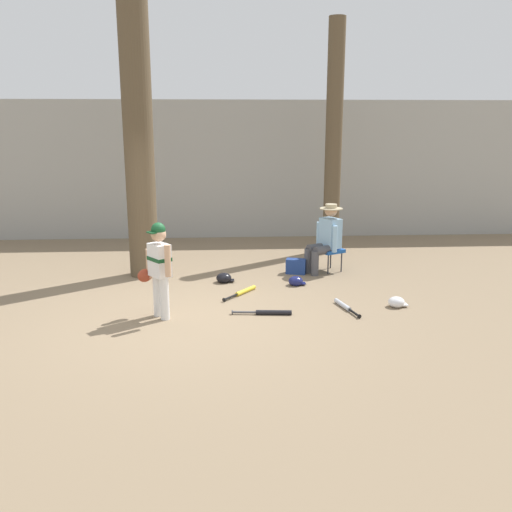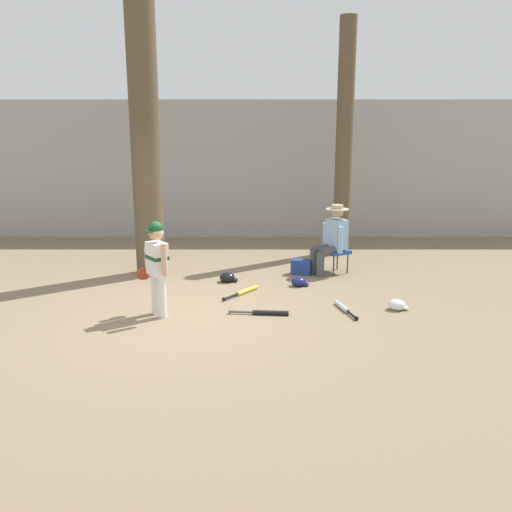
{
  "view_description": "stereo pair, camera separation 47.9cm",
  "coord_description": "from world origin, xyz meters",
  "px_view_note": "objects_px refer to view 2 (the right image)",
  "views": [
    {
      "loc": [
        0.51,
        -7.1,
        2.56
      ],
      "look_at": [
        0.97,
        0.39,
        0.75
      ],
      "focal_mm": 38.68,
      "sensor_mm": 36.0,
      "label": 1
    },
    {
      "loc": [
        0.99,
        -7.12,
        2.56
      ],
      "look_at": [
        0.97,
        0.39,
        0.75
      ],
      "focal_mm": 38.68,
      "sensor_mm": 36.0,
      "label": 2
    }
  ],
  "objects_px": {
    "batting_helmet_black": "(229,277)",
    "batting_helmet_white": "(399,305)",
    "bat_black_composite": "(267,313)",
    "bat_aluminum_silver": "(345,308)",
    "seated_spectator": "(333,237)",
    "bat_yellow_trainer": "(246,291)",
    "folding_stool": "(337,252)",
    "tree_near_player": "(146,110)",
    "handbag_beside_stool": "(303,267)",
    "batting_helmet_navy": "(300,282)",
    "tree_behind_spectator": "(346,149)",
    "young_ballplayer": "(158,263)"
  },
  "relations": [
    {
      "from": "tree_behind_spectator",
      "to": "batting_helmet_black",
      "type": "relative_size",
      "value": 15.53
    },
    {
      "from": "bat_black_composite",
      "to": "batting_helmet_black",
      "type": "bearing_deg",
      "value": 110.53
    },
    {
      "from": "folding_stool",
      "to": "batting_helmet_white",
      "type": "xyz_separation_m",
      "value": [
        0.59,
        -2.01,
        -0.3
      ]
    },
    {
      "from": "handbag_beside_stool",
      "to": "batting_helmet_navy",
      "type": "distance_m",
      "value": 0.72
    },
    {
      "from": "handbag_beside_stool",
      "to": "batting_helmet_black",
      "type": "xyz_separation_m",
      "value": [
        -1.26,
        -0.47,
        -0.06
      ]
    },
    {
      "from": "tree_behind_spectator",
      "to": "bat_aluminum_silver",
      "type": "bearing_deg",
      "value": -97.75
    },
    {
      "from": "bat_black_composite",
      "to": "bat_aluminum_silver",
      "type": "distance_m",
      "value": 1.11
    },
    {
      "from": "bat_yellow_trainer",
      "to": "tree_near_player",
      "type": "bearing_deg",
      "value": 143.97
    },
    {
      "from": "folding_stool",
      "to": "batting_helmet_navy",
      "type": "bearing_deg",
      "value": -130.01
    },
    {
      "from": "folding_stool",
      "to": "seated_spectator",
      "type": "relative_size",
      "value": 0.45
    },
    {
      "from": "seated_spectator",
      "to": "batting_helmet_white",
      "type": "xyz_separation_m",
      "value": [
        0.67,
        -1.97,
        -0.57
      ]
    },
    {
      "from": "folding_stool",
      "to": "batting_helmet_white",
      "type": "distance_m",
      "value": 2.12
    },
    {
      "from": "bat_yellow_trainer",
      "to": "bat_aluminum_silver",
      "type": "distance_m",
      "value": 1.61
    },
    {
      "from": "batting_helmet_black",
      "to": "young_ballplayer",
      "type": "bearing_deg",
      "value": -117.78
    },
    {
      "from": "handbag_beside_stool",
      "to": "bat_yellow_trainer",
      "type": "bearing_deg",
      "value": -130.74
    },
    {
      "from": "folding_stool",
      "to": "bat_yellow_trainer",
      "type": "xyz_separation_m",
      "value": [
        -1.58,
        -1.25,
        -0.33
      ]
    },
    {
      "from": "tree_near_player",
      "to": "handbag_beside_stool",
      "type": "height_order",
      "value": "tree_near_player"
    },
    {
      "from": "bat_aluminum_silver",
      "to": "seated_spectator",
      "type": "bearing_deg",
      "value": 87.61
    },
    {
      "from": "tree_near_player",
      "to": "bat_yellow_trainer",
      "type": "bearing_deg",
      "value": -36.03
    },
    {
      "from": "batting_helmet_navy",
      "to": "batting_helmet_black",
      "type": "distance_m",
      "value": 1.19
    },
    {
      "from": "handbag_beside_stool",
      "to": "bat_black_composite",
      "type": "height_order",
      "value": "handbag_beside_stool"
    },
    {
      "from": "young_ballplayer",
      "to": "batting_helmet_black",
      "type": "relative_size",
      "value": 4.39
    },
    {
      "from": "batting_helmet_white",
      "to": "tree_behind_spectator",
      "type": "bearing_deg",
      "value": 94.29
    },
    {
      "from": "seated_spectator",
      "to": "batting_helmet_white",
      "type": "distance_m",
      "value": 2.16
    },
    {
      "from": "folding_stool",
      "to": "batting_helmet_navy",
      "type": "relative_size",
      "value": 1.93
    },
    {
      "from": "bat_black_composite",
      "to": "bat_yellow_trainer",
      "type": "xyz_separation_m",
      "value": [
        -0.32,
        0.98,
        0.0
      ]
    },
    {
      "from": "tree_near_player",
      "to": "seated_spectator",
      "type": "height_order",
      "value": "tree_near_player"
    },
    {
      "from": "seated_spectator",
      "to": "bat_black_composite",
      "type": "height_order",
      "value": "seated_spectator"
    },
    {
      "from": "tree_behind_spectator",
      "to": "bat_yellow_trainer",
      "type": "distance_m",
      "value": 3.97
    },
    {
      "from": "seated_spectator",
      "to": "bat_aluminum_silver",
      "type": "relative_size",
      "value": 1.65
    },
    {
      "from": "handbag_beside_stool",
      "to": "batting_helmet_white",
      "type": "relative_size",
      "value": 1.22
    },
    {
      "from": "folding_stool",
      "to": "handbag_beside_stool",
      "type": "bearing_deg",
      "value": -167.84
    },
    {
      "from": "bat_black_composite",
      "to": "bat_yellow_trainer",
      "type": "height_order",
      "value": "same"
    },
    {
      "from": "folding_stool",
      "to": "seated_spectator",
      "type": "xyz_separation_m",
      "value": [
        -0.09,
        -0.05,
        0.28
      ]
    },
    {
      "from": "bat_black_composite",
      "to": "batting_helmet_black",
      "type": "xyz_separation_m",
      "value": [
        -0.61,
        1.63,
        0.04
      ]
    },
    {
      "from": "tree_near_player",
      "to": "tree_behind_spectator",
      "type": "relative_size",
      "value": 1.39
    },
    {
      "from": "tree_near_player",
      "to": "bat_black_composite",
      "type": "distance_m",
      "value": 4.03
    },
    {
      "from": "young_ballplayer",
      "to": "handbag_beside_stool",
      "type": "bearing_deg",
      "value": 44.84
    },
    {
      "from": "tree_behind_spectator",
      "to": "batting_helmet_white",
      "type": "distance_m",
      "value": 4.11
    },
    {
      "from": "bat_yellow_trainer",
      "to": "batting_helmet_white",
      "type": "height_order",
      "value": "batting_helmet_white"
    },
    {
      "from": "seated_spectator",
      "to": "batting_helmet_navy",
      "type": "relative_size",
      "value": 4.28
    },
    {
      "from": "batting_helmet_black",
      "to": "batting_helmet_navy",
      "type": "bearing_deg",
      "value": -11.74
    },
    {
      "from": "batting_helmet_black",
      "to": "batting_helmet_white",
      "type": "relative_size",
      "value": 1.06
    },
    {
      "from": "young_ballplayer",
      "to": "folding_stool",
      "type": "xyz_separation_m",
      "value": [
        2.74,
        2.25,
        -0.38
      ]
    },
    {
      "from": "tree_behind_spectator",
      "to": "batting_helmet_white",
      "type": "xyz_separation_m",
      "value": [
        0.27,
        -3.58,
        -2.01
      ]
    },
    {
      "from": "seated_spectator",
      "to": "bat_yellow_trainer",
      "type": "height_order",
      "value": "seated_spectator"
    },
    {
      "from": "folding_stool",
      "to": "batting_helmet_white",
      "type": "height_order",
      "value": "folding_stool"
    },
    {
      "from": "batting_helmet_white",
      "to": "tree_near_player",
      "type": "bearing_deg",
      "value": 152.82
    },
    {
      "from": "tree_behind_spectator",
      "to": "bat_aluminum_silver",
      "type": "height_order",
      "value": "tree_behind_spectator"
    },
    {
      "from": "tree_behind_spectator",
      "to": "bat_aluminum_silver",
      "type": "relative_size",
      "value": 6.34
    }
  ]
}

